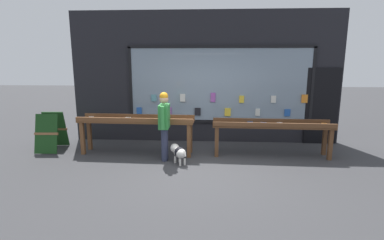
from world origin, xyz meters
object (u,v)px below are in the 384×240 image
at_px(display_table_left, 137,123).
at_px(display_table_right, 272,128).
at_px(person_browsing, 164,121).
at_px(sandwich_board_sign, 51,131).
at_px(small_dog, 179,152).

relative_size(display_table_left, display_table_right, 1.00).
relative_size(display_table_left, person_browsing, 1.79).
xyz_separation_m(display_table_right, sandwich_board_sign, (-5.59, 0.14, -0.21)).
height_order(display_table_left, person_browsing, person_browsing).
height_order(display_table_right, person_browsing, person_browsing).
bearing_deg(person_browsing, sandwich_board_sign, 78.57).
xyz_separation_m(display_table_right, small_dog, (-2.19, -0.69, -0.43)).
xyz_separation_m(display_table_left, sandwich_board_sign, (-2.28, 0.14, -0.27)).
bearing_deg(small_dog, display_table_left, 23.66).
bearing_deg(sandwich_board_sign, display_table_right, -4.33).
distance_m(person_browsing, small_dog, 0.77).
height_order(display_table_left, sandwich_board_sign, sandwich_board_sign).
relative_size(display_table_left, sandwich_board_sign, 2.95).
relative_size(small_dog, sandwich_board_sign, 0.55).
bearing_deg(sandwich_board_sign, small_dog, -16.63).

